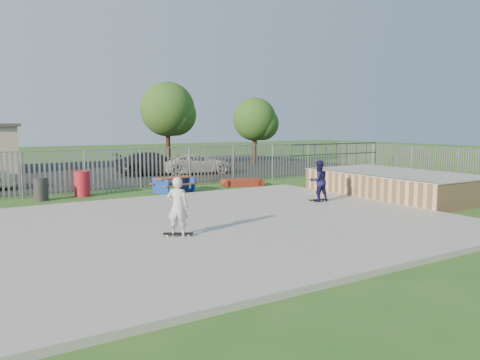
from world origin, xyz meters
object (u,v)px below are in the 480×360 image
car_dark (154,163)px  skater_navy (319,181)px  picnic_table (174,185)px  tree_right (255,120)px  skater_white (178,207)px  trash_bin_red (82,184)px  trash_bin_grey (41,189)px  tree_mid (167,109)px  car_white (197,164)px  funbox (243,182)px

car_dark → skater_navy: size_ratio=3.05×
picnic_table → skater_navy: size_ratio=1.20×
tree_right → skater_white: tree_right is taller
trash_bin_red → skater_navy: size_ratio=0.69×
trash_bin_grey → tree_mid: bearing=48.7°
picnic_table → trash_bin_grey: bearing=162.1°
tree_mid → car_white: bearing=-97.2°
tree_right → skater_navy: (-8.52, -17.27, -2.57)m
trash_bin_red → skater_white: bearing=-88.5°
trash_bin_red → tree_right: (15.79, 10.12, 2.97)m
trash_bin_grey → picnic_table: bearing=-7.8°
picnic_table → car_white: car_white is taller
funbox → skater_navy: bearing=-78.7°
funbox → trash_bin_red: trash_bin_red is taller
picnic_table → trash_bin_grey: size_ratio=2.03×
trash_bin_red → car_dark: size_ratio=0.23×
picnic_table → skater_navy: (3.39, -6.11, 0.58)m
trash_bin_red → tree_right: bearing=32.7°
funbox → trash_bin_red: size_ratio=1.78×
car_white → tree_mid: (0.83, 6.55, 3.61)m
trash_bin_grey → tree_mid: tree_mid is taller
skater_navy → skater_white: same height
car_dark → tree_right: bearing=-59.6°
trash_bin_grey → car_white: (10.24, 6.03, 0.18)m
skater_navy → car_dark: bearing=-75.4°
skater_navy → trash_bin_red: bearing=-35.6°
skater_white → picnic_table: bearing=-72.6°
trash_bin_red → skater_navy: 10.20m
trash_bin_red → tree_right: tree_right is taller
picnic_table → skater_white: 9.24m
trash_bin_red → car_white: car_white is taller
trash_bin_grey → funbox: bearing=-2.7°
funbox → tree_mid: (1.51, 13.03, 4.08)m
car_white → skater_navy: skater_navy is taller
trash_bin_grey → skater_white: skater_white is taller
trash_bin_grey → tree_mid: size_ratio=0.15×
tree_mid → tree_right: tree_mid is taller
funbox → skater_white: size_ratio=1.24×
funbox → trash_bin_grey: 9.57m
skater_navy → skater_white: size_ratio=1.00×
picnic_table → tree_right: 16.63m
car_dark → skater_navy: 13.74m
tree_mid → car_dark: bearing=-120.6°
car_white → tree_right: size_ratio=0.87×
picnic_table → funbox: 3.98m
car_white → trash_bin_red: bearing=132.7°
trash_bin_grey → car_dark: (7.64, 6.79, 0.25)m
skater_white → trash_bin_grey: bearing=-37.4°
trash_bin_red → tree_mid: 15.89m
funbox → tree_mid: size_ratio=0.31×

